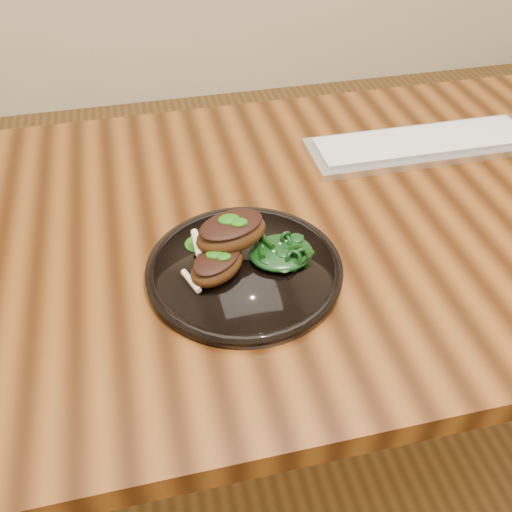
{
  "coord_description": "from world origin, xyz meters",
  "views": [
    {
      "loc": [
        -0.33,
        -0.7,
        1.31
      ],
      "look_at": [
        -0.19,
        -0.12,
        0.78
      ],
      "focal_mm": 40.0,
      "sensor_mm": 36.0,
      "label": 1
    }
  ],
  "objects_px": {
    "greens_heap": "(281,249)",
    "keyboard": "(422,144)",
    "plate": "(244,269)",
    "lamb_chop_front": "(217,264)",
    "desk": "(349,245)"
  },
  "relations": [
    {
      "from": "greens_heap",
      "to": "keyboard",
      "type": "distance_m",
      "value": 0.43
    },
    {
      "from": "plate",
      "to": "keyboard",
      "type": "height_order",
      "value": "keyboard"
    },
    {
      "from": "plate",
      "to": "keyboard",
      "type": "bearing_deg",
      "value": 33.11
    },
    {
      "from": "greens_heap",
      "to": "keyboard",
      "type": "relative_size",
      "value": 0.21
    },
    {
      "from": "lamb_chop_front",
      "to": "greens_heap",
      "type": "bearing_deg",
      "value": 9.04
    },
    {
      "from": "desk",
      "to": "greens_heap",
      "type": "xyz_separation_m",
      "value": [
        -0.16,
        -0.11,
        0.11
      ]
    },
    {
      "from": "plate",
      "to": "greens_heap",
      "type": "distance_m",
      "value": 0.06
    },
    {
      "from": "plate",
      "to": "lamb_chop_front",
      "type": "distance_m",
      "value": 0.05
    },
    {
      "from": "desk",
      "to": "greens_heap",
      "type": "relative_size",
      "value": 17.28
    },
    {
      "from": "greens_heap",
      "to": "keyboard",
      "type": "height_order",
      "value": "greens_heap"
    },
    {
      "from": "desk",
      "to": "keyboard",
      "type": "xyz_separation_m",
      "value": [
        0.19,
        0.14,
        0.09
      ]
    },
    {
      "from": "desk",
      "to": "keyboard",
      "type": "height_order",
      "value": "keyboard"
    },
    {
      "from": "plate",
      "to": "desk",
      "type": "bearing_deg",
      "value": 28.93
    },
    {
      "from": "greens_heap",
      "to": "desk",
      "type": "bearing_deg",
      "value": 35.58
    },
    {
      "from": "plate",
      "to": "greens_heap",
      "type": "relative_size",
      "value": 3.02
    }
  ]
}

